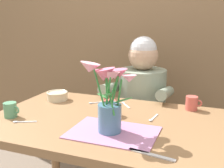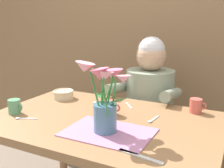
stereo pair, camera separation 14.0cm
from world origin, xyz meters
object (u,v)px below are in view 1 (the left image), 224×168
coffee_cup (110,108)px  tea_cup (192,103)px  ceramic_bowl (57,96)px  dinner_knife (151,155)px  flower_vase (109,95)px  seated_person (141,114)px  ceramic_mug (11,110)px

coffee_cup → tea_cup: size_ratio=1.00×
ceramic_bowl → dinner_knife: 0.88m
flower_vase → tea_cup: 0.59m
coffee_cup → tea_cup: same height
seated_person → ceramic_bowl: (-0.46, -0.41, 0.21)m
coffee_cup → tea_cup: (0.41, 0.24, 0.00)m
seated_person → flower_vase: seated_person is taller
coffee_cup → seated_person: bearing=86.0°
tea_cup → ceramic_bowl: bearing=-172.5°
seated_person → dinner_knife: 0.96m
seated_person → ceramic_bowl: bearing=-135.0°
dinner_knife → tea_cup: (0.10, 0.61, 0.04)m
ceramic_bowl → dinner_knife: size_ratio=0.72×
seated_person → tea_cup: bearing=-35.7°
flower_vase → ceramic_bowl: size_ratio=2.47×
seated_person → dinner_knife: size_ratio=5.97×
flower_vase → ceramic_mug: flower_vase is taller
dinner_knife → ceramic_mug: size_ratio=2.04×
seated_person → tea_cup: size_ratio=12.20×
flower_vase → tea_cup: (0.33, 0.47, -0.14)m
tea_cup → ceramic_mug: 1.00m
dinner_knife → ceramic_mug: (-0.79, 0.14, 0.04)m
ceramic_bowl → tea_cup: size_ratio=1.46×
ceramic_bowl → tea_cup: (0.83, 0.11, 0.01)m
coffee_cup → ceramic_mug: (-0.48, -0.22, 0.00)m
ceramic_bowl → ceramic_mug: ceramic_mug is taller
ceramic_bowl → tea_cup: tea_cup is taller
dinner_knife → tea_cup: bearing=89.9°
flower_vase → ceramic_bowl: bearing=144.3°
ceramic_bowl → seated_person: bearing=41.9°
ceramic_bowl → coffee_cup: size_ratio=1.46×
seated_person → dinner_knife: (0.27, -0.91, 0.18)m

